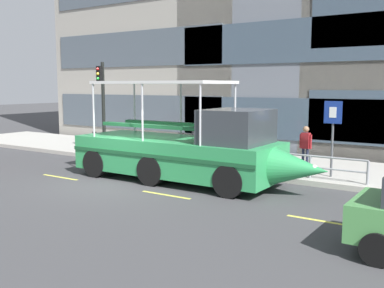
{
  "coord_description": "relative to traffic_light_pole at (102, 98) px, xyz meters",
  "views": [
    {
      "loc": [
        10.39,
        -11.21,
        3.31
      ],
      "look_at": [
        1.94,
        1.56,
        1.3
      ],
      "focal_mm": 41.75,
      "sensor_mm": 36.0,
      "label": 1
    }
  ],
  "objects": [
    {
      "name": "curb_guardrail",
      "position": [
        6.56,
        -0.63,
        -2.01
      ],
      "size": [
        11.35,
        0.09,
        0.8
      ],
      "color": "gray",
      "rests_on": "sidewalk"
    },
    {
      "name": "sidewalk",
      "position": [
        4.81,
        1.52,
        -2.64
      ],
      "size": [
        32.0,
        4.8,
        0.18
      ],
      "primitive_type": "cube",
      "color": "#A8A59E",
      "rests_on": "ground_plane"
    },
    {
      "name": "curb_edge",
      "position": [
        4.81,
        -0.97,
        -2.64
      ],
      "size": [
        32.0,
        0.18,
        0.18
      ],
      "primitive_type": "cube",
      "color": "#B2ADA3",
      "rests_on": "ground_plane"
    },
    {
      "name": "lane_centreline",
      "position": [
        4.81,
        -4.66,
        -2.73
      ],
      "size": [
        25.8,
        0.12,
        0.01
      ],
      "color": "#DBD64C",
      "rests_on": "ground_plane"
    },
    {
      "name": "parking_sign",
      "position": [
        10.85,
        -0.02,
        -0.78
      ],
      "size": [
        0.6,
        0.12,
        2.61
      ],
      "color": "#4C4F54",
      "rests_on": "sidewalk"
    },
    {
      "name": "pedestrian_mid_right",
      "position": [
        4.73,
        0.96,
        -1.5
      ],
      "size": [
        0.47,
        0.3,
        1.74
      ],
      "color": "#47423D",
      "rests_on": "sidewalk"
    },
    {
      "name": "pedestrian_near_bow",
      "position": [
        9.68,
        0.66,
        -1.56
      ],
      "size": [
        0.48,
        0.23,
        1.65
      ],
      "color": "#1E2338",
      "rests_on": "sidewalk"
    },
    {
      "name": "leaned_bicycle",
      "position": [
        -0.0,
        -0.36,
        -2.18
      ],
      "size": [
        1.74,
        0.46,
        0.96
      ],
      "color": "black",
      "rests_on": "sidewalk"
    },
    {
      "name": "duck_tour_boat",
      "position": [
        6.74,
        -2.74,
        -1.63
      ],
      "size": [
        9.21,
        2.63,
        3.47
      ],
      "color": "#2D9351",
      "rests_on": "ground_plane"
    },
    {
      "name": "traffic_light_pole",
      "position": [
        0.0,
        0.0,
        0.0
      ],
      "size": [
        0.24,
        0.46,
        4.22
      ],
      "color": "black",
      "rests_on": "sidewalk"
    },
    {
      "name": "ground_plane",
      "position": [
        4.81,
        -4.08,
        -2.73
      ],
      "size": [
        120.0,
        120.0,
        0.0
      ],
      "primitive_type": "plane",
      "color": "#3D3D3F"
    },
    {
      "name": "pedestrian_mid_left",
      "position": [
        6.65,
        0.32,
        -1.6
      ],
      "size": [
        0.35,
        0.33,
        1.57
      ],
      "color": "black",
      "rests_on": "sidewalk"
    }
  ]
}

